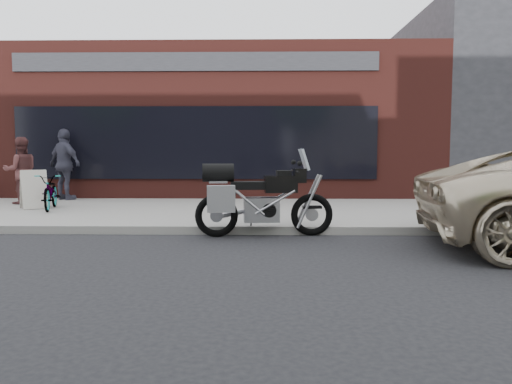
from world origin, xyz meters
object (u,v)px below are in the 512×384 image
(sandwich_sign, at_px, (34,189))
(cafe_patron_right, at_px, (65,164))
(cafe_patron_left, at_px, (21,171))
(bicycle_front, at_px, (51,192))
(motorcycle, at_px, (255,199))

(sandwich_sign, xyz_separation_m, cafe_patron_right, (-0.04, 1.94, 0.52))
(cafe_patron_left, height_order, cafe_patron_right, cafe_patron_right)
(bicycle_front, xyz_separation_m, cafe_patron_right, (-0.55, 2.18, 0.56))
(sandwich_sign, height_order, cafe_patron_left, cafe_patron_left)
(motorcycle, xyz_separation_m, cafe_patron_right, (-5.27, 4.74, 0.45))
(motorcycle, relative_size, sandwich_sign, 2.72)
(bicycle_front, xyz_separation_m, sandwich_sign, (-0.51, 0.24, 0.04))
(motorcycle, distance_m, cafe_patron_right, 7.11)
(motorcycle, bearing_deg, sandwich_sign, 145.99)
(motorcycle, xyz_separation_m, sandwich_sign, (-5.23, 2.80, -0.07))
(sandwich_sign, bearing_deg, bicycle_front, -60.33)
(bicycle_front, relative_size, cafe_patron_left, 0.92)
(bicycle_front, distance_m, sandwich_sign, 0.56)
(cafe_patron_left, bearing_deg, bicycle_front, 104.16)
(bicycle_front, relative_size, sandwich_sign, 1.72)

